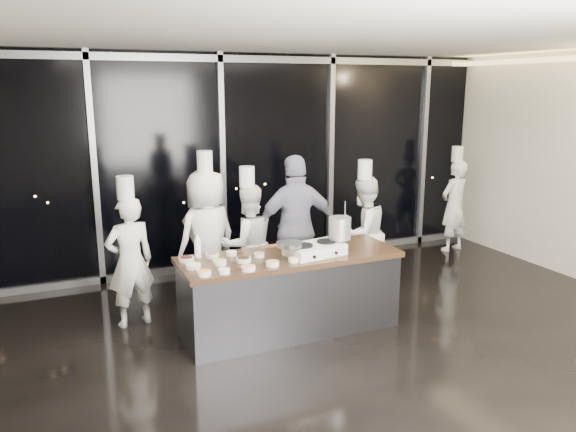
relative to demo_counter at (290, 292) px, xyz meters
name	(u,v)px	position (x,y,z in m)	size (l,w,h in m)	color
ground	(326,365)	(0.00, -0.90, -0.45)	(9.00, 9.00, 0.00)	black
room_shell	(346,139)	(0.18, -0.90, 1.79)	(9.02, 7.02, 3.21)	beige
window_wall	(222,164)	(0.00, 2.53, 1.14)	(8.90, 0.11, 3.20)	black
demo_counter	(290,292)	(0.00, 0.00, 0.00)	(2.46, 0.86, 0.90)	#3D3D43
stove	(315,249)	(0.25, -0.12, 0.51)	(0.67, 0.47, 0.14)	silver
frying_pan	(289,244)	(-0.08, -0.15, 0.61)	(0.50, 0.32, 0.05)	slate
stock_pot	(340,228)	(0.58, -0.08, 0.71)	(0.25, 0.25, 0.25)	#BCBCBF
prep_bowls	(228,262)	(-0.74, -0.07, 0.47)	(1.18, 0.71, 0.05)	silver
squeeze_bottle	(198,246)	(-0.96, 0.31, 0.57)	(0.07, 0.07, 0.26)	white
chef_far_left	(130,260)	(-1.61, 0.88, 0.33)	(0.62, 0.47, 1.75)	silver
chef_left	(207,238)	(-0.63, 1.12, 0.42)	(0.99, 0.82, 1.96)	silver
chef_center	(248,243)	(-0.13, 1.03, 0.32)	(0.76, 0.60, 1.76)	silver
guest	(297,229)	(0.47, 0.87, 0.49)	(1.15, 0.57, 1.89)	#16193C
chef_right	(363,232)	(1.47, 0.89, 0.33)	(0.88, 0.77, 1.77)	silver
chef_side	(454,204)	(3.80, 1.85, 0.34)	(0.62, 0.48, 1.76)	silver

